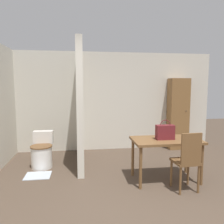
{
  "coord_description": "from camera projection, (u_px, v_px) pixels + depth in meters",
  "views": [
    {
      "loc": [
        -0.65,
        -2.23,
        1.63
      ],
      "look_at": [
        -0.11,
        1.68,
        1.17
      ],
      "focal_mm": 35.0,
      "sensor_mm": 36.0,
      "label": 1
    }
  ],
  "objects": [
    {
      "name": "wall_back",
      "position": [
        107.0,
        101.0,
        5.66
      ],
      "size": [
        5.52,
        0.12,
        2.5
      ],
      "color": "beige",
      "rests_on": "ground_plane"
    },
    {
      "name": "partition_wall",
      "position": [
        80.0,
        105.0,
        4.63
      ],
      "size": [
        0.12,
        1.8,
        2.5
      ],
      "color": "beige",
      "rests_on": "ground_plane"
    },
    {
      "name": "dining_table",
      "position": [
        166.0,
        144.0,
        3.76
      ],
      "size": [
        1.16,
        0.66,
        0.73
      ],
      "color": "brown",
      "rests_on": "ground_plane"
    },
    {
      "name": "wooden_chair",
      "position": [
        187.0,
        160.0,
        3.36
      ],
      "size": [
        0.38,
        0.38,
        0.95
      ],
      "rotation": [
        0.0,
        0.0,
        0.05
      ],
      "color": "brown",
      "rests_on": "ground_plane"
    },
    {
      "name": "toilet",
      "position": [
        42.0,
        152.0,
        4.44
      ],
      "size": [
        0.43,
        0.58,
        0.7
      ],
      "color": "white",
      "rests_on": "ground_plane"
    },
    {
      "name": "handbag",
      "position": [
        165.0,
        132.0,
        3.72
      ],
      "size": [
        0.31,
        0.13,
        0.34
      ],
      "color": "maroon",
      "rests_on": "dining_table"
    },
    {
      "name": "wooden_cabinet",
      "position": [
        178.0,
        114.0,
        5.71
      ],
      "size": [
        0.5,
        0.35,
        1.84
      ],
      "color": "brown",
      "rests_on": "ground_plane"
    },
    {
      "name": "bath_mat",
      "position": [
        38.0,
        176.0,
        4.01
      ],
      "size": [
        0.46,
        0.38,
        0.01
      ],
      "color": "#B2BCC6",
      "rests_on": "ground_plane"
    }
  ]
}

